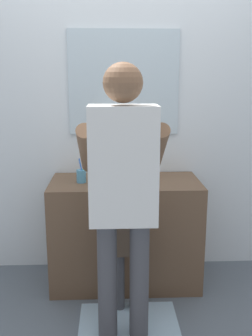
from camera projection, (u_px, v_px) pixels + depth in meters
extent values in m
plane|color=slate|center=(127.00, 301.00, 2.77)|extent=(14.00, 14.00, 0.00)
cube|color=silver|center=(124.00, 105.00, 3.07)|extent=(4.40, 0.08, 2.70)
cube|color=silver|center=(124.00, 83.00, 2.97)|extent=(0.85, 0.02, 0.79)
cube|color=brown|center=(125.00, 232.00, 2.97)|extent=(1.11, 0.54, 0.81)
cylinder|color=silver|center=(125.00, 174.00, 2.85)|extent=(0.34, 0.34, 0.11)
cylinder|color=beige|center=(125.00, 174.00, 2.85)|extent=(0.28, 0.28, 0.09)
cylinder|color=#B7BABF|center=(124.00, 163.00, 3.05)|extent=(0.03, 0.03, 0.18)
cylinder|color=#B7BABF|center=(124.00, 155.00, 2.98)|extent=(0.02, 0.12, 0.02)
cylinder|color=#B7BABF|center=(115.00, 171.00, 3.06)|extent=(0.04, 0.04, 0.05)
cylinder|color=#B7BABF|center=(133.00, 171.00, 3.07)|extent=(0.04, 0.04, 0.05)
cylinder|color=#4C8EB2|center=(81.00, 176.00, 2.83)|extent=(0.07, 0.07, 0.09)
cylinder|color=green|center=(83.00, 169.00, 2.82)|extent=(0.01, 0.03, 0.17)
cube|color=white|center=(83.00, 156.00, 2.80)|extent=(0.01, 0.02, 0.02)
cylinder|color=blue|center=(82.00, 170.00, 2.80)|extent=(0.04, 0.02, 0.17)
cube|color=white|center=(81.00, 157.00, 2.78)|extent=(0.01, 0.02, 0.02)
cube|color=#99B7CC|center=(129.00, 321.00, 2.53)|extent=(0.64, 0.40, 0.02)
cylinder|color=#47474C|center=(120.00, 282.00, 2.62)|extent=(0.06, 0.06, 0.43)
cylinder|color=#47474C|center=(135.00, 282.00, 2.62)|extent=(0.06, 0.06, 0.43)
cube|color=brown|center=(128.00, 227.00, 2.53)|extent=(0.21, 0.12, 0.37)
sphere|color=beige|center=(128.00, 190.00, 2.47)|extent=(0.12, 0.12, 0.12)
cylinder|color=beige|center=(110.00, 217.00, 2.61)|extent=(0.05, 0.26, 0.20)
cylinder|color=beige|center=(144.00, 217.00, 2.62)|extent=(0.05, 0.26, 0.20)
cylinder|color=#47474C|center=(107.00, 282.00, 2.30)|extent=(0.12, 0.12, 0.76)
cylinder|color=#47474C|center=(139.00, 281.00, 2.31)|extent=(0.12, 0.12, 0.76)
cube|color=white|center=(123.00, 165.00, 2.14)|extent=(0.38, 0.22, 0.66)
sphere|color=brown|center=(123.00, 83.00, 2.03)|extent=(0.22, 0.22, 0.22)
cylinder|color=brown|center=(87.00, 150.00, 2.29)|extent=(0.09, 0.46, 0.36)
cylinder|color=brown|center=(157.00, 149.00, 2.30)|extent=(0.09, 0.46, 0.36)
cylinder|color=blue|center=(153.00, 171.00, 2.51)|extent=(0.01, 0.14, 0.03)
cube|color=white|center=(152.00, 166.00, 2.58)|extent=(0.01, 0.02, 0.02)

